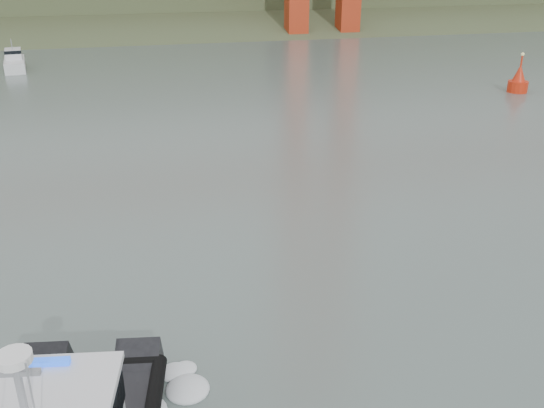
{
  "coord_description": "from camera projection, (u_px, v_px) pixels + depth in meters",
  "views": [
    {
      "loc": [
        -6.54,
        -14.68,
        13.09
      ],
      "look_at": [
        -0.99,
        9.22,
        2.4
      ],
      "focal_mm": 40.0,
      "sensor_mm": 36.0,
      "label": 1
    }
  ],
  "objects": [
    {
      "name": "motorboat",
      "position": [
        14.0,
        62.0,
        66.59
      ],
      "size": [
        2.93,
        6.48,
        3.44
      ],
      "rotation": [
        0.0,
        0.0,
        0.14
      ],
      "color": "silver",
      "rests_on": "ground"
    },
    {
      "name": "nav_buoy",
      "position": [
        518.0,
        81.0,
        56.62
      ],
      "size": [
        1.86,
        1.86,
        3.87
      ],
      "color": "red",
      "rests_on": "ground"
    },
    {
      "name": "ground",
      "position": [
        366.0,
        379.0,
        19.7
      ],
      "size": [
        400.0,
        400.0,
        0.0
      ],
      "primitive_type": "plane",
      "color": "#51605A",
      "rests_on": "ground"
    }
  ]
}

